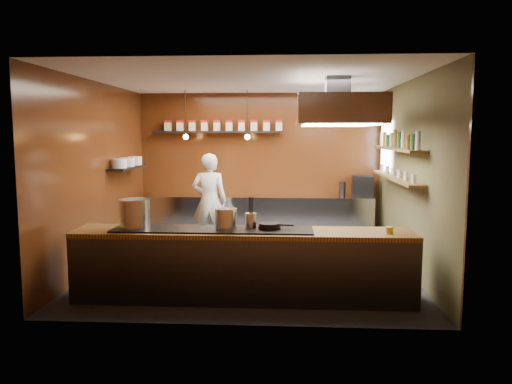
# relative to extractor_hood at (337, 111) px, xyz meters

# --- Properties ---
(floor) EXTENTS (5.00, 5.00, 0.00)m
(floor) POSITION_rel_extractor_hood_xyz_m (-1.30, 0.40, -2.51)
(floor) COLOR black
(floor) RESTS_ON ground
(back_wall) EXTENTS (5.00, 0.00, 5.00)m
(back_wall) POSITION_rel_extractor_hood_xyz_m (-1.30, 2.90, -1.01)
(back_wall) COLOR #3E1A0B
(back_wall) RESTS_ON ground
(left_wall) EXTENTS (0.00, 5.00, 5.00)m
(left_wall) POSITION_rel_extractor_hood_xyz_m (-3.80, 0.40, -1.01)
(left_wall) COLOR #3E1A0B
(left_wall) RESTS_ON ground
(right_wall) EXTENTS (0.00, 5.00, 5.00)m
(right_wall) POSITION_rel_extractor_hood_xyz_m (1.20, 0.40, -1.01)
(right_wall) COLOR #4F4D2C
(right_wall) RESTS_ON ground
(ceiling) EXTENTS (5.00, 5.00, 0.00)m
(ceiling) POSITION_rel_extractor_hood_xyz_m (-1.30, 0.40, 0.49)
(ceiling) COLOR silver
(ceiling) RESTS_ON back_wall
(window_pane) EXTENTS (0.00, 1.00, 1.00)m
(window_pane) POSITION_rel_extractor_hood_xyz_m (1.15, 2.10, -0.61)
(window_pane) COLOR white
(window_pane) RESTS_ON right_wall
(prep_counter) EXTENTS (4.60, 0.65, 0.90)m
(prep_counter) POSITION_rel_extractor_hood_xyz_m (-1.30, 2.57, -2.06)
(prep_counter) COLOR silver
(prep_counter) RESTS_ON floor
(pass_counter) EXTENTS (4.40, 0.72, 0.94)m
(pass_counter) POSITION_rel_extractor_hood_xyz_m (-1.30, -1.20, -2.04)
(pass_counter) COLOR #38383D
(pass_counter) RESTS_ON floor
(tin_shelf) EXTENTS (2.60, 0.26, 0.04)m
(tin_shelf) POSITION_rel_extractor_hood_xyz_m (-2.20, 2.76, -0.31)
(tin_shelf) COLOR black
(tin_shelf) RESTS_ON back_wall
(plate_shelf) EXTENTS (0.30, 1.40, 0.04)m
(plate_shelf) POSITION_rel_extractor_hood_xyz_m (-3.64, 1.40, -0.96)
(plate_shelf) COLOR black
(plate_shelf) RESTS_ON left_wall
(bottle_shelf_upper) EXTENTS (0.26, 2.80, 0.04)m
(bottle_shelf_upper) POSITION_rel_extractor_hood_xyz_m (1.04, 0.70, -0.59)
(bottle_shelf_upper) COLOR brown
(bottle_shelf_upper) RESTS_ON right_wall
(bottle_shelf_lower) EXTENTS (0.26, 2.80, 0.04)m
(bottle_shelf_lower) POSITION_rel_extractor_hood_xyz_m (1.04, 0.70, -1.06)
(bottle_shelf_lower) COLOR brown
(bottle_shelf_lower) RESTS_ON right_wall
(extractor_hood) EXTENTS (1.20, 2.00, 0.72)m
(extractor_hood) POSITION_rel_extractor_hood_xyz_m (0.00, 0.00, 0.00)
(extractor_hood) COLOR #38383D
(extractor_hood) RESTS_ON ceiling
(pendant_left) EXTENTS (0.10, 0.10, 0.95)m
(pendant_left) POSITION_rel_extractor_hood_xyz_m (-2.70, 2.10, -0.35)
(pendant_left) COLOR black
(pendant_left) RESTS_ON ceiling
(pendant_right) EXTENTS (0.10, 0.10, 0.95)m
(pendant_right) POSITION_rel_extractor_hood_xyz_m (-1.50, 2.10, -0.35)
(pendant_right) COLOR black
(pendant_right) RESTS_ON ceiling
(storage_tins) EXTENTS (2.43, 0.13, 0.22)m
(storage_tins) POSITION_rel_extractor_hood_xyz_m (-2.05, 2.76, -0.17)
(storage_tins) COLOR beige
(storage_tins) RESTS_ON tin_shelf
(plate_stacks) EXTENTS (0.26, 1.16, 0.16)m
(plate_stacks) POSITION_rel_extractor_hood_xyz_m (-3.64, 1.40, -0.86)
(plate_stacks) COLOR silver
(plate_stacks) RESTS_ON plate_shelf
(bottles) EXTENTS (0.06, 2.66, 0.24)m
(bottles) POSITION_rel_extractor_hood_xyz_m (1.04, 0.70, -0.45)
(bottles) COLOR silver
(bottles) RESTS_ON bottle_shelf_upper
(wine_glasses) EXTENTS (0.07, 2.37, 0.13)m
(wine_glasses) POSITION_rel_extractor_hood_xyz_m (1.04, 0.70, -0.97)
(wine_glasses) COLOR silver
(wine_glasses) RESTS_ON bottle_shelf_lower
(stockpot_large) EXTENTS (0.45, 0.45, 0.38)m
(stockpot_large) POSITION_rel_extractor_hood_xyz_m (-2.73, -1.21, -1.38)
(stockpot_large) COLOR #B1B4B8
(stockpot_large) RESTS_ON pass_counter
(stockpot_small) EXTENTS (0.38, 0.38, 0.27)m
(stockpot_small) POSITION_rel_extractor_hood_xyz_m (-1.52, -1.20, -1.43)
(stockpot_small) COLOR silver
(stockpot_small) RESTS_ON pass_counter
(utensil_crock) EXTENTS (0.17, 0.17, 0.20)m
(utensil_crock) POSITION_rel_extractor_hood_xyz_m (-1.21, -1.13, -1.47)
(utensil_crock) COLOR silver
(utensil_crock) RESTS_ON pass_counter
(frying_pan) EXTENTS (0.46, 0.29, 0.07)m
(frying_pan) POSITION_rel_extractor_hood_xyz_m (-0.96, -1.17, -1.53)
(frying_pan) COLOR black
(frying_pan) RESTS_ON pass_counter
(butter_jar) EXTENTS (0.11, 0.11, 0.08)m
(butter_jar) POSITION_rel_extractor_hood_xyz_m (0.55, -1.28, -1.54)
(butter_jar) COLOR gold
(butter_jar) RESTS_ON pass_counter
(espresso_machine) EXTENTS (0.45, 0.43, 0.42)m
(espresso_machine) POSITION_rel_extractor_hood_xyz_m (0.80, 2.62, -1.40)
(espresso_machine) COLOR black
(espresso_machine) RESTS_ON prep_counter
(chef) EXTENTS (0.66, 0.44, 1.81)m
(chef) POSITION_rel_extractor_hood_xyz_m (-2.18, 1.67, -1.60)
(chef) COLOR white
(chef) RESTS_ON floor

